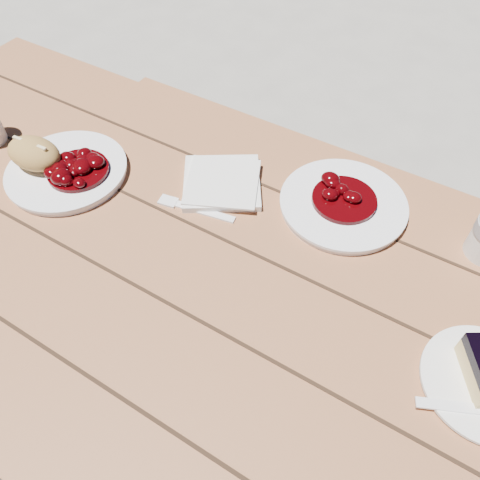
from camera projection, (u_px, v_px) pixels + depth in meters
The scene contains 10 objects.
ground at pixel (249, 438), 1.35m from camera, with size 60.00×60.00×0.00m, color gray.
picnic_table at pixel (253, 345), 0.89m from camera, with size 2.00×1.55×0.75m.
main_plate at pixel (67, 172), 0.95m from camera, with size 0.24×0.24×0.02m, color white.
goulash_stew at pixel (76, 165), 0.92m from camera, with size 0.12×0.12×0.04m, color #3E0205, non-canonical shape.
bread_roll at pixel (34, 153), 0.93m from camera, with size 0.12×0.08×0.06m, color #AE8443.
fork_dessert at pixel (462, 407), 0.64m from camera, with size 0.03×0.16×0.01m, color white, non-canonical shape.
napkin_stack at pixel (222, 183), 0.93m from camera, with size 0.15×0.15×0.01m, color white.
fork_table at pixel (204, 211), 0.89m from camera, with size 0.03×0.16×0.01m, color white, non-canonical shape.
second_plate at pixel (343, 205), 0.89m from camera, with size 0.24×0.24×0.02m, color white.
second_stew at pixel (346, 194), 0.87m from camera, with size 0.12×0.12×0.04m, color #3E0205, non-canonical shape.
Camera 1 is at (0.19, -0.36, 1.41)m, focal length 35.00 mm.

